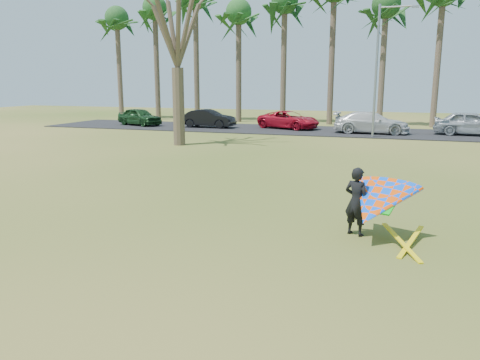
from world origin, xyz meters
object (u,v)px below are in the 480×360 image
(car_2, at_px, (289,120))
(car_3, at_px, (371,123))
(streetlight, at_px, (379,65))
(car_4, at_px, (471,123))
(bare_tree_left, at_px, (176,15))
(car_0, at_px, (139,117))
(car_1, at_px, (208,118))
(kite_flyer, at_px, (375,203))

(car_2, distance_m, car_3, 6.16)
(streetlight, relative_size, car_4, 1.76)
(bare_tree_left, bearing_deg, streetlight, 34.57)
(car_0, relative_size, car_2, 0.86)
(car_4, bearing_deg, car_1, 97.76)
(car_2, bearing_deg, streetlight, -98.51)
(car_0, bearing_deg, bare_tree_left, -119.31)
(car_1, bearing_deg, streetlight, -100.80)
(car_0, height_order, kite_flyer, kite_flyer)
(car_1, height_order, car_2, car_1)
(car_0, xyz_separation_m, car_2, (11.93, 1.12, -0.04))
(car_1, height_order, kite_flyer, kite_flyer)
(car_1, xyz_separation_m, car_4, (18.20, 0.49, 0.10))
(car_4, bearing_deg, bare_tree_left, 128.37)
(streetlight, relative_size, car_3, 1.62)
(streetlight, bearing_deg, car_4, 27.58)
(car_0, bearing_deg, streetlight, -77.72)
(car_0, relative_size, kite_flyer, 1.68)
(bare_tree_left, relative_size, car_2, 2.08)
(streetlight, height_order, car_4, streetlight)
(bare_tree_left, height_order, streetlight, bare_tree_left)
(kite_flyer, bearing_deg, car_3, 93.59)
(car_2, height_order, kite_flyer, kite_flyer)
(car_1, distance_m, car_2, 6.10)
(car_2, height_order, car_3, car_3)
(bare_tree_left, height_order, car_4, bare_tree_left)
(streetlight, relative_size, car_1, 1.95)
(kite_flyer, bearing_deg, streetlight, 92.88)
(kite_flyer, bearing_deg, car_4, 78.33)
(streetlight, xyz_separation_m, kite_flyer, (1.02, -20.19, -3.62))
(car_2, relative_size, car_3, 0.94)
(car_3, relative_size, kite_flyer, 2.07)
(car_2, xyz_separation_m, kite_flyer, (7.40, -23.80, 0.13))
(streetlight, bearing_deg, bare_tree_left, -145.43)
(car_0, xyz_separation_m, car_1, (5.92, 0.06, -0.01))
(bare_tree_left, bearing_deg, car_0, 130.66)
(bare_tree_left, xyz_separation_m, car_4, (15.97, 10.04, -6.08))
(streetlight, xyz_separation_m, car_1, (-12.39, 2.55, -3.73))
(car_0, bearing_deg, car_3, -70.88)
(car_0, xyz_separation_m, kite_flyer, (19.33, -22.68, 0.10))
(car_4, distance_m, kite_flyer, 23.72)
(car_2, relative_size, kite_flyer, 1.95)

